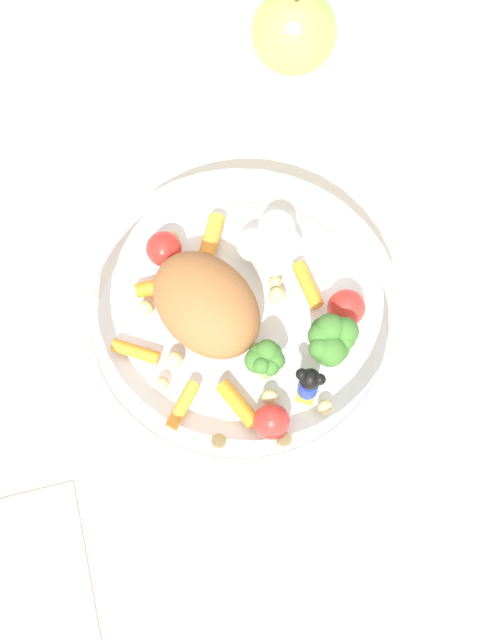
% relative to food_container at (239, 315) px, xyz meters
% --- Properties ---
extents(ground_plane, '(2.40, 2.40, 0.00)m').
position_rel_food_container_xyz_m(ground_plane, '(-0.01, 0.01, -0.03)').
color(ground_plane, silver).
extents(food_container, '(0.22, 0.22, 0.06)m').
position_rel_food_container_xyz_m(food_container, '(0.00, 0.00, 0.00)').
color(food_container, white).
rests_on(food_container, ground_plane).
extents(loose_apple, '(0.07, 0.07, 0.08)m').
position_rel_food_container_xyz_m(loose_apple, '(0.01, 0.24, 0.01)').
color(loose_apple, '#8CB74C').
rests_on(loose_apple, ground_plane).
extents(folded_napkin, '(0.14, 0.15, 0.01)m').
position_rel_food_container_xyz_m(folded_napkin, '(-0.12, -0.20, -0.03)').
color(folded_napkin, silver).
rests_on(folded_napkin, ground_plane).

